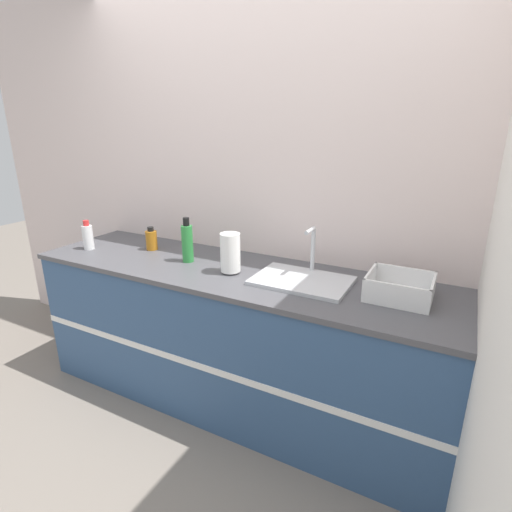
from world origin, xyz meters
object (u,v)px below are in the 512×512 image
object	(u,v)px
sink	(302,279)
bottle_amber	(151,240)
bottle_white_spray	(88,237)
dish_rack	(399,290)
bottle_green	(187,242)
paper_towel_roll	(230,253)

from	to	relation	value
sink	bottle_amber	distance (m)	1.12
bottle_white_spray	bottle_amber	bearing A→B (deg)	26.31
dish_rack	bottle_amber	xyz separation A→B (m)	(-1.61, 0.04, 0.03)
dish_rack	bottle_green	xyz separation A→B (m)	(-1.24, -0.04, 0.08)
bottle_green	sink	bearing A→B (deg)	1.08
bottle_green	dish_rack	bearing A→B (deg)	1.97
paper_towel_roll	bottle_green	world-z (taller)	bottle_green
sink	paper_towel_roll	bearing A→B (deg)	-171.93
sink	bottle_green	size ratio (longest dim) A/B	1.84
dish_rack	bottle_amber	distance (m)	1.61
bottle_amber	bottle_white_spray	bearing A→B (deg)	-153.69
dish_rack	sink	bearing A→B (deg)	-176.67
paper_towel_roll	sink	bearing A→B (deg)	8.07
bottle_green	bottle_white_spray	bearing A→B (deg)	-171.91
paper_towel_roll	bottle_white_spray	world-z (taller)	paper_towel_roll
dish_rack	bottle_amber	size ratio (longest dim) A/B	1.94
sink	bottle_amber	size ratio (longest dim) A/B	3.25
sink	bottle_amber	xyz separation A→B (m)	(-1.12, 0.07, 0.05)
bottle_white_spray	bottle_amber	size ratio (longest dim) A/B	1.27
bottle_green	bottle_amber	size ratio (longest dim) A/B	1.77
paper_towel_roll	dish_rack	xyz separation A→B (m)	(0.91, 0.09, -0.08)
bottle_green	bottle_white_spray	distance (m)	0.76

